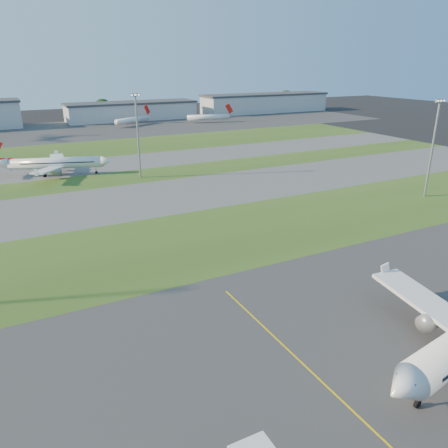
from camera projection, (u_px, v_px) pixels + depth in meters
ground at (322, 437)px, 42.87m from camera, size 700.00×700.00×0.00m
apron_near at (322, 437)px, 42.87m from camera, size 300.00×70.00×0.01m
grass_strip_a at (152, 249)px, 86.16m from camera, size 300.00×34.00×0.01m
taxiway_a at (111, 204)px, 113.63m from camera, size 300.00×32.00×0.01m
grass_strip_b at (92, 182)px, 134.45m from camera, size 300.00×18.00×0.01m
taxiway_b at (79, 167)px, 152.76m from camera, size 300.00×26.00×0.01m
grass_strip_c at (64, 151)px, 180.24m from camera, size 300.00×40.00×0.01m
apron_far at (47, 132)px, 230.19m from camera, size 400.00×80.00×0.01m
yellow_line at (361, 419)px, 45.02m from camera, size 0.25×60.00×0.02m
airliner_taxiing at (55, 163)px, 140.91m from camera, size 34.30×28.94×11.09m
mini_jet_near at (133, 120)px, 252.51m from camera, size 25.43×16.18×9.48m
mini_jet_far at (209, 117)px, 265.03m from camera, size 28.23×9.05×9.48m
light_mast_centre at (138, 131)px, 134.09m from camera, size 3.20×0.70×25.80m
light_mast_east at (433, 142)px, 114.60m from camera, size 3.20×0.70×25.80m
hangar_east at (132, 111)px, 276.90m from camera, size 81.60×23.00×11.20m
hangar_far_east at (265, 103)px, 319.63m from camera, size 96.90×23.00×13.20m
tree_mid_west at (0, 115)px, 253.68m from camera, size 9.90×9.90×10.80m
tree_mid_east at (103, 108)px, 281.68m from camera, size 11.55×11.55×12.60m
tree_east at (209, 104)px, 312.55m from camera, size 10.45×10.45×11.40m
tree_far_east at (286, 99)px, 345.58m from camera, size 12.65×12.65×13.80m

